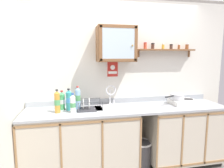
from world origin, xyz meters
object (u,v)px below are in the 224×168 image
object	(u,v)px
bottle_opaque_white_0	(73,104)
bottle_detergent_teal_3	(69,100)
trash_bin	(142,154)
sink	(115,109)
dish_rack	(89,107)
bottle_soda_green_1	(62,101)
saucepan	(177,96)
warning_sign	(113,69)
wall_cabinet	(116,44)
bottle_juice_amber_2	(57,102)
hot_plate_stove	(183,102)
bottle_water_blue_4	(78,98)

from	to	relation	value
bottle_opaque_white_0	bottle_detergent_teal_3	world-z (taller)	bottle_detergent_teal_3
bottle_opaque_white_0	trash_bin	xyz separation A→B (m)	(0.99, 0.04, -0.84)
sink	dish_rack	xyz separation A→B (m)	(-0.38, -0.02, 0.05)
dish_rack	trash_bin	bearing A→B (deg)	-4.35
bottle_detergent_teal_3	trash_bin	world-z (taller)	bottle_detergent_teal_3
dish_rack	bottle_soda_green_1	bearing A→B (deg)	167.00
saucepan	warning_sign	distance (m)	1.09
wall_cabinet	bottle_opaque_white_0	bearing A→B (deg)	-159.28
dish_rack	wall_cabinet	distance (m)	0.99
trash_bin	wall_cabinet	bearing A→B (deg)	150.97
bottle_juice_amber_2	trash_bin	distance (m)	1.47
saucepan	warning_sign	xyz separation A→B (m)	(-0.97, 0.26, 0.42)
sink	hot_plate_stove	distance (m)	1.09
hot_plate_stove	bottle_soda_green_1	world-z (taller)	bottle_soda_green_1
bottle_juice_amber_2	trash_bin	size ratio (longest dim) A/B	0.75
hot_plate_stove	dish_rack	xyz separation A→B (m)	(-1.47, -0.01, -0.00)
bottle_juice_amber_2	bottle_detergent_teal_3	size ratio (longest dim) A/B	1.04
dish_rack	warning_sign	distance (m)	0.71
bottle_soda_green_1	bottle_juice_amber_2	world-z (taller)	bottle_juice_amber_2
dish_rack	bottle_detergent_teal_3	bearing A→B (deg)	172.39
bottle_opaque_white_0	bottle_water_blue_4	bearing A→B (deg)	64.99
bottle_juice_amber_2	dish_rack	distance (m)	0.44
wall_cabinet	trash_bin	size ratio (longest dim) A/B	1.33
dish_rack	wall_cabinet	world-z (taller)	wall_cabinet
bottle_juice_amber_2	bottle_detergent_teal_3	distance (m)	0.18
sink	wall_cabinet	world-z (taller)	wall_cabinet
bottle_opaque_white_0	warning_sign	bearing A→B (deg)	32.73
sink	bottle_juice_amber_2	bearing A→B (deg)	-173.50
bottle_opaque_white_0	wall_cabinet	bearing A→B (deg)	20.72
bottle_detergent_teal_3	warning_sign	distance (m)	0.82
bottle_detergent_teal_3	wall_cabinet	distance (m)	1.04
bottle_detergent_teal_3	wall_cabinet	bearing A→B (deg)	8.37
bottle_opaque_white_0	hot_plate_stove	bearing A→B (deg)	3.88
bottle_soda_green_1	bottle_detergent_teal_3	xyz separation A→B (m)	(0.10, -0.05, 0.02)
bottle_opaque_white_0	warning_sign	size ratio (longest dim) A/B	1.15
bottle_detergent_teal_3	bottle_water_blue_4	xyz separation A→B (m)	(0.12, 0.01, 0.02)
dish_rack	bottle_water_blue_4	bearing A→B (deg)	161.84
sink	bottle_juice_amber_2	world-z (taller)	sink
hot_plate_stove	warning_sign	size ratio (longest dim) A/B	1.73
bottle_opaque_white_0	bottle_juice_amber_2	distance (m)	0.21
bottle_soda_green_1	bottle_juice_amber_2	bearing A→B (deg)	-108.75
bottle_juice_amber_2	trash_bin	bearing A→B (deg)	0.49
bottle_soda_green_1	wall_cabinet	size ratio (longest dim) A/B	0.49
sink	bottle_soda_green_1	bearing A→B (deg)	175.14
bottle_opaque_white_0	warning_sign	world-z (taller)	warning_sign
sink	bottle_detergent_teal_3	size ratio (longest dim) A/B	1.92
bottle_opaque_white_0	trash_bin	world-z (taller)	bottle_opaque_white_0
wall_cabinet	warning_sign	xyz separation A→B (m)	(-0.02, 0.16, -0.37)
hot_plate_stove	bottle_juice_amber_2	xyz separation A→B (m)	(-1.89, -0.08, 0.11)
bottle_detergent_teal_3	dish_rack	distance (m)	0.30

